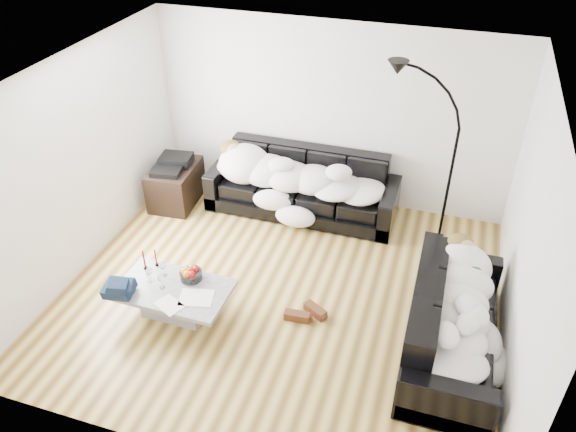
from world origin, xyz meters
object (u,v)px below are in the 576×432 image
(wine_glass_c, at_px, (161,281))
(floor_lamp, at_px, (449,182))
(sleeper_back, at_px, (301,173))
(candle_right, at_px, (156,258))
(coffee_table, at_px, (175,300))
(fruit_bowl, at_px, (191,273))
(wine_glass_a, at_px, (163,269))
(wine_glass_b, at_px, (150,275))
(av_cabinet, at_px, (176,184))
(candle_left, at_px, (144,260))
(stereo, at_px, (173,163))
(sofa_back, at_px, (302,184))
(sleeper_right, at_px, (458,305))
(sofa_right, at_px, (455,321))
(shoes, at_px, (306,313))

(wine_glass_c, relative_size, floor_lamp, 0.09)
(sleeper_back, relative_size, floor_lamp, 1.02)
(wine_glass_c, xyz_separation_m, candle_right, (-0.24, 0.32, 0.02))
(coffee_table, xyz_separation_m, fruit_bowl, (0.12, 0.21, 0.26))
(coffee_table, xyz_separation_m, candle_right, (-0.36, 0.29, 0.30))
(wine_glass_a, xyz_separation_m, floor_lamp, (2.91, 1.81, 0.64))
(sleeper_back, distance_m, wine_glass_b, 2.58)
(candle_right, bearing_deg, av_cabinet, 110.87)
(fruit_bowl, distance_m, wine_glass_b, 0.45)
(sleeper_back, bearing_deg, candle_left, -119.41)
(fruit_bowl, relative_size, stereo, 0.58)
(av_cabinet, xyz_separation_m, stereo, (0.00, 0.00, 0.36))
(candle_left, distance_m, floor_lamp, 3.68)
(sleeper_back, bearing_deg, av_cabinet, -171.07)
(candle_left, relative_size, floor_lamp, 0.12)
(sofa_back, xyz_separation_m, sleeper_back, (-0.00, -0.05, 0.21))
(sleeper_right, bearing_deg, floor_lamp, 10.20)
(wine_glass_a, height_order, stereo, stereo)
(sofa_back, relative_size, stereo, 6.03)
(av_cabinet, distance_m, stereo, 0.36)
(candle_right, bearing_deg, sleeper_back, 61.49)
(wine_glass_c, distance_m, stereo, 2.33)
(stereo, bearing_deg, sofa_back, 1.94)
(sofa_back, bearing_deg, wine_glass_b, -114.02)
(wine_glass_a, relative_size, wine_glass_b, 1.00)
(sofa_right, relative_size, wine_glass_a, 11.45)
(shoes, distance_m, av_cabinet, 3.02)
(sofa_right, height_order, sleeper_back, sleeper_back)
(sleeper_right, xyz_separation_m, fruit_bowl, (-2.88, -0.16, -0.20))
(sofa_right, xyz_separation_m, floor_lamp, (-0.29, 1.60, 0.67))
(sleeper_right, relative_size, candle_left, 6.91)
(wine_glass_b, height_order, floor_lamp, floor_lamp)
(shoes, bearing_deg, coffee_table, -158.04)
(wine_glass_a, bearing_deg, av_cabinet, 113.80)
(sofa_back, relative_size, sofa_right, 1.27)
(av_cabinet, bearing_deg, stereo, 0.00)
(wine_glass_a, xyz_separation_m, wine_glass_c, (0.08, -0.19, 0.00))
(fruit_bowl, distance_m, wine_glass_c, 0.34)
(coffee_table, bearing_deg, av_cabinet, 116.58)
(fruit_bowl, xyz_separation_m, wine_glass_c, (-0.24, -0.24, 0.02))
(candle_left, xyz_separation_m, floor_lamp, (3.17, 1.77, 0.60))
(sofa_right, distance_m, candle_right, 3.37)
(stereo, xyz_separation_m, floor_lamp, (3.76, -0.12, 0.45))
(candle_right, relative_size, floor_lamp, 0.10)
(wine_glass_c, relative_size, stereo, 0.43)
(sleeper_right, bearing_deg, candle_right, 91.31)
(wine_glass_b, bearing_deg, floor_lamp, 32.74)
(sofa_back, height_order, av_cabinet, sofa_back)
(wine_glass_c, distance_m, shoes, 1.64)
(sleeper_right, distance_m, stereo, 4.40)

